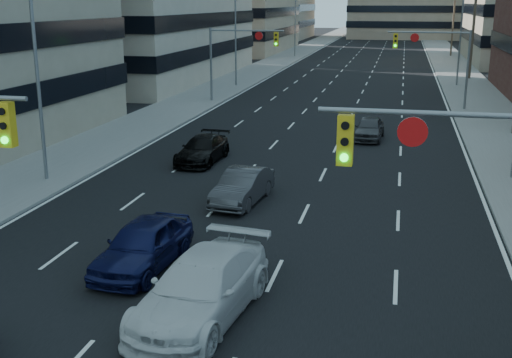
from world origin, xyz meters
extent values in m
cube|color=black|center=(0.00, 130.00, 0.01)|extent=(18.00, 300.00, 0.02)
cube|color=slate|center=(-11.50, 130.00, 0.07)|extent=(5.00, 300.00, 0.15)
cube|color=slate|center=(11.50, 130.00, 0.07)|extent=(5.00, 300.00, 0.15)
cube|color=gray|center=(-24.00, 100.00, 8.00)|extent=(20.00, 30.00, 16.00)
cube|color=gold|center=(-4.10, 8.00, 5.15)|extent=(0.35, 0.28, 1.10)
cylinder|color=black|center=(-4.10, 7.84, 5.50)|extent=(0.18, 0.06, 0.18)
cylinder|color=black|center=(-4.10, 7.84, 5.15)|extent=(0.18, 0.06, 0.18)
cylinder|color=#0CE526|center=(-4.10, 7.84, 4.80)|extent=(0.18, 0.06, 0.18)
cylinder|color=slate|center=(6.75, 8.00, 5.80)|extent=(6.50, 0.12, 0.12)
cube|color=gold|center=(4.10, 8.00, 5.15)|extent=(0.35, 0.28, 1.10)
cylinder|color=black|center=(4.10, 7.84, 5.50)|extent=(0.18, 0.06, 0.18)
cylinder|color=black|center=(4.10, 7.84, 5.15)|extent=(0.18, 0.06, 0.18)
cylinder|color=#0CE526|center=(4.10, 7.84, 4.80)|extent=(0.18, 0.06, 0.18)
cylinder|color=white|center=(5.50, 7.97, 5.40)|extent=(0.64, 0.06, 0.64)
cylinder|color=slate|center=(-10.00, 45.00, 3.00)|extent=(0.18, 0.18, 6.00)
cylinder|color=slate|center=(-7.00, 45.00, 5.80)|extent=(6.00, 0.12, 0.12)
cube|color=gold|center=(-4.60, 45.00, 5.15)|extent=(0.35, 0.28, 1.10)
cylinder|color=black|center=(-4.60, 44.84, 5.50)|extent=(0.18, 0.06, 0.18)
cylinder|color=black|center=(-4.60, 44.84, 5.15)|extent=(0.18, 0.06, 0.18)
cylinder|color=#0CE526|center=(-4.60, 44.84, 4.80)|extent=(0.18, 0.06, 0.18)
cylinder|color=white|center=(-6.00, 44.97, 5.40)|extent=(0.64, 0.06, 0.64)
cylinder|color=slate|center=(10.00, 45.00, 3.00)|extent=(0.18, 0.18, 6.00)
cylinder|color=slate|center=(7.00, 45.00, 5.80)|extent=(6.00, 0.12, 0.12)
cube|color=gold|center=(4.60, 45.00, 5.15)|extent=(0.35, 0.28, 1.10)
cylinder|color=black|center=(4.60, 44.84, 5.50)|extent=(0.18, 0.06, 0.18)
cylinder|color=black|center=(4.60, 44.84, 5.15)|extent=(0.18, 0.06, 0.18)
cylinder|color=#0CE526|center=(4.60, 44.84, 4.80)|extent=(0.18, 0.06, 0.18)
cylinder|color=white|center=(6.00, 44.97, 5.40)|extent=(0.64, 0.06, 0.64)
cylinder|color=#4C3D2D|center=(12.20, 66.00, 5.50)|extent=(0.28, 0.28, 11.00)
cylinder|color=#4C3D2D|center=(12.20, 96.00, 5.50)|extent=(0.28, 0.28, 11.00)
cylinder|color=slate|center=(-10.50, 20.00, 4.50)|extent=(0.16, 0.16, 9.00)
cylinder|color=slate|center=(-10.50, 55.00, 4.50)|extent=(0.16, 0.16, 9.00)
cylinder|color=slate|center=(-10.50, 90.00, 4.50)|extent=(0.16, 0.16, 9.00)
cylinder|color=slate|center=(10.50, 60.00, 4.50)|extent=(0.16, 0.16, 9.00)
imported|color=silver|center=(0.43, 9.02, 0.82)|extent=(3.00, 5.88, 1.63)
imported|color=#0E1138|center=(-2.30, 11.67, 0.78)|extent=(2.18, 4.69, 1.55)
imported|color=#363638|center=(-0.92, 18.89, 0.70)|extent=(1.92, 4.35, 1.39)
imported|color=black|center=(-4.59, 25.19, 0.67)|extent=(2.05, 4.68, 1.34)
imported|color=#39383B|center=(3.50, 32.82, 0.68)|extent=(1.82, 4.08, 1.36)
camera|label=1|loc=(5.21, -5.66, 8.05)|focal=45.00mm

